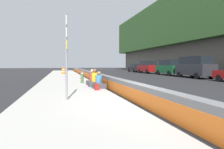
# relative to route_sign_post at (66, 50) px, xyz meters

# --- Properties ---
(ground_plane) EXTENTS (160.00, 160.00, 0.00)m
(ground_plane) POSITION_rel_route_sign_post_xyz_m (-1.17, -2.83, -2.23)
(ground_plane) COLOR #232326
(ground_plane) RESTS_ON ground
(sidewalk_strip) EXTENTS (80.00, 4.40, 0.14)m
(sidewalk_strip) POSITION_rel_route_sign_post_xyz_m (-1.17, -0.18, -2.16)
(sidewalk_strip) COLOR #A8A59E
(sidewalk_strip) RESTS_ON ground_plane
(jersey_barrier) EXTENTS (76.00, 0.45, 0.85)m
(jersey_barrier) POSITION_rel_route_sign_post_xyz_m (-1.17, -2.82, -1.81)
(jersey_barrier) COLOR slate
(jersey_barrier) RESTS_ON ground_plane
(route_sign_post) EXTENTS (0.44, 0.09, 3.60)m
(route_sign_post) POSITION_rel_route_sign_post_xyz_m (0.00, 0.00, 0.00)
(route_sign_post) COLOR gray
(route_sign_post) RESTS_ON sidewalk_strip
(fire_hydrant) EXTENTS (0.26, 0.46, 0.88)m
(fire_hydrant) POSITION_rel_route_sign_post_xyz_m (7.12, -1.41, -1.65)
(fire_hydrant) COLOR #47663D
(fire_hydrant) RESTS_ON sidewalk_strip
(seated_person_foreground) EXTENTS (0.79, 0.88, 1.07)m
(seated_person_foreground) POSITION_rel_route_sign_post_xyz_m (3.39, -2.05, -1.76)
(seated_person_foreground) COLOR #424247
(seated_person_foreground) RESTS_ON sidewalk_strip
(seated_person_middle) EXTENTS (0.77, 0.87, 1.20)m
(seated_person_middle) POSITION_rel_route_sign_post_xyz_m (4.46, -1.98, -1.72)
(seated_person_middle) COLOR #424247
(seated_person_middle) RESTS_ON sidewalk_strip
(seated_person_rear) EXTENTS (0.73, 0.82, 1.14)m
(seated_person_rear) POSITION_rel_route_sign_post_xyz_m (5.54, -1.97, -1.74)
(seated_person_rear) COLOR #424247
(seated_person_rear) RESTS_ON sidewalk_strip
(backpack) EXTENTS (0.32, 0.28, 0.40)m
(backpack) POSITION_rel_route_sign_post_xyz_m (2.65, -1.77, -1.90)
(backpack) COLOR maroon
(backpack) RESTS_ON sidewalk_strip
(construction_barrel) EXTENTS (0.54, 0.54, 0.95)m
(construction_barrel) POSITION_rel_route_sign_post_xyz_m (21.83, -0.13, -1.61)
(construction_barrel) COLOR orange
(construction_barrel) RESTS_ON sidewalk_strip
(parked_car_third) EXTENTS (5.14, 2.19, 2.56)m
(parked_car_third) POSITION_rel_route_sign_post_xyz_m (10.89, -15.09, -0.88)
(parked_car_third) COLOR #28282D
(parked_car_third) RESTS_ON ground_plane
(parked_car_fourth) EXTENTS (4.81, 2.09, 2.28)m
(parked_car_fourth) POSITION_rel_route_sign_post_xyz_m (16.43, -15.16, -1.05)
(parked_car_fourth) COLOR #145128
(parked_car_fourth) RESTS_ON ground_plane
(parked_car_midline) EXTENTS (4.82, 2.10, 2.28)m
(parked_car_midline) POSITION_rel_route_sign_post_xyz_m (23.00, -14.90, -1.05)
(parked_car_midline) COLOR maroon
(parked_car_midline) RESTS_ON ground_plane
(parked_car_far) EXTENTS (4.50, 1.95, 1.71)m
(parked_car_far) POSITION_rel_route_sign_post_xyz_m (28.87, -14.90, -1.37)
(parked_car_far) COLOR black
(parked_car_far) RESTS_ON ground_plane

